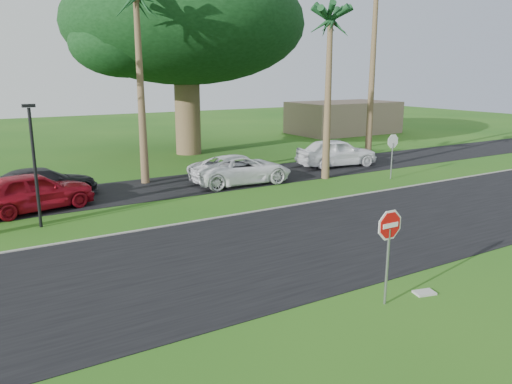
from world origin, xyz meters
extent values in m
plane|color=#1F5214|center=(0.00, 0.00, 0.00)|extent=(120.00, 120.00, 0.00)
cube|color=black|center=(0.00, 2.00, 0.01)|extent=(120.00, 8.00, 0.02)
cube|color=black|center=(0.00, 12.50, 0.01)|extent=(120.00, 5.00, 0.02)
cube|color=gray|center=(0.00, 6.05, 0.03)|extent=(120.00, 0.12, 0.06)
cylinder|color=gray|center=(0.50, -3.00, 1.00)|extent=(0.07, 0.07, 2.00)
cylinder|color=white|center=(0.50, -3.00, 2.10)|extent=(1.05, 0.02, 1.05)
cylinder|color=red|center=(0.50, -3.00, 2.10)|extent=(0.90, 0.02, 0.90)
cube|color=white|center=(0.50, -3.00, 2.10)|extent=(0.50, 0.02, 0.12)
cylinder|color=gray|center=(12.00, 8.00, 1.00)|extent=(0.07, 0.07, 2.00)
cylinder|color=white|center=(12.00, 8.00, 2.10)|extent=(1.05, 0.02, 1.05)
cylinder|color=red|center=(12.00, 8.00, 2.10)|extent=(0.90, 0.02, 0.90)
cube|color=white|center=(12.00, 8.00, 2.10)|extent=(0.50, 0.02, 0.12)
cone|color=brown|center=(0.00, 14.00, 4.75)|extent=(0.44, 0.44, 9.50)
cone|color=brown|center=(9.00, 10.00, 4.25)|extent=(0.44, 0.44, 8.50)
cone|color=brown|center=(15.00, 13.00, 6.00)|extent=(0.44, 0.44, 12.00)
cylinder|color=brown|center=(6.00, 22.00, 3.00)|extent=(1.80, 1.80, 6.00)
ellipsoid|color=black|center=(6.00, 22.00, 9.00)|extent=(16.50, 16.50, 8.25)
cylinder|color=black|center=(-6.00, 8.50, 2.25)|extent=(0.12, 0.12, 4.50)
cube|color=black|center=(-6.00, 8.50, 4.58)|extent=(0.45, 0.25, 0.12)
cube|color=gray|center=(24.00, 26.00, 1.50)|extent=(10.00, 6.00, 3.00)
imported|color=#A40D1C|center=(-5.87, 11.06, 0.84)|extent=(5.23, 2.99, 1.68)
imported|color=black|center=(-5.18, 13.15, 0.72)|extent=(5.15, 2.61, 1.43)
imported|color=white|center=(4.30, 11.22, 0.76)|extent=(5.57, 2.79, 1.51)
imported|color=white|center=(11.89, 12.52, 0.87)|extent=(5.35, 2.78, 1.74)
cube|color=#A3A49B|center=(1.84, -3.11, 0.03)|extent=(0.62, 0.48, 0.06)
camera|label=1|loc=(-8.34, -11.33, 5.74)|focal=35.00mm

